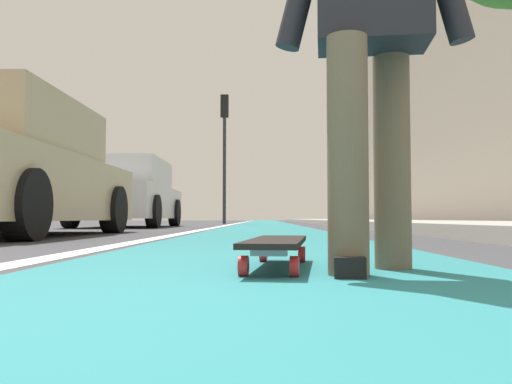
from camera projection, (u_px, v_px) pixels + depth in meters
ground_plane at (266, 228)px, 10.86m from camera, size 80.00×80.00×0.00m
bike_lane_paint at (265, 223)px, 24.85m from camera, size 56.00×1.82×0.00m
lane_stripe_white at (238, 223)px, 20.87m from camera, size 52.00×0.16×0.01m
sidewalk_curb at (360, 222)px, 18.80m from camera, size 52.00×3.20×0.14m
building_facade at (406, 61)px, 23.09m from camera, size 40.00×1.20×13.83m
skateboard at (277, 244)px, 2.09m from camera, size 0.86×0.29×0.11m
skater_person at (371, 15)px, 1.98m from camera, size 0.44×0.72×1.64m
parked_car_near at (1, 172)px, 5.84m from camera, size 4.18×1.95×1.47m
parked_car_mid at (128, 195)px, 12.06m from camera, size 4.44×1.92×1.49m
traffic_light at (225, 135)px, 19.36m from camera, size 0.33×0.28×4.63m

